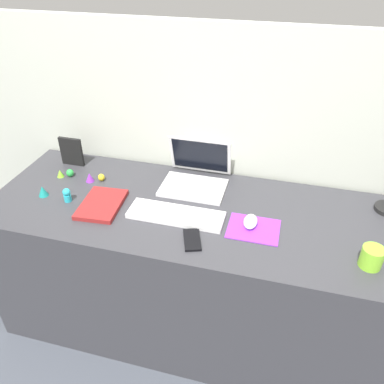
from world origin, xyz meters
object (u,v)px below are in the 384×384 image
Objects in this scene: notebook_pad at (102,204)px; toy_figurine_purple at (90,177)px; toy_figurine_green at (70,173)px; mouse at (250,222)px; toy_figurine_cyan at (67,195)px; coffee_mug at (372,257)px; toy_figurine_yellow at (101,177)px; laptop at (196,173)px; keyboard at (176,215)px; picture_frame at (71,152)px; toy_figurine_teal at (43,191)px; toy_figurine_lime at (60,173)px; cell_phone at (192,240)px.

toy_figurine_purple is at bearing 125.55° from notebook_pad.
toy_figurine_green is at bearing 171.97° from toy_figurine_purple.
mouse reaches higher than notebook_pad.
toy_figurine_cyan is (-0.16, -0.00, 0.02)m from notebook_pad.
coffee_mug is at bearing -14.81° from mouse.
laptop is at bearing 12.81° from toy_figurine_yellow.
laptop is at bearing 35.49° from notebook_pad.
laptop is 6.67× the size of toy_figurine_purple.
picture_frame is at bearing 155.72° from keyboard.
toy_figurine_green is 0.17m from toy_figurine_yellow.
picture_frame is 2.30× the size of toy_figurine_cyan.
laptop is 6.05× the size of toy_figurine_teal.
toy_figurine_purple is (0.16, -0.13, -0.05)m from picture_frame.
toy_figurine_green is 1.08× the size of toy_figurine_yellow.
coffee_mug reaches higher than toy_figurine_teal.
toy_figurine_purple is (-0.49, 0.16, 0.01)m from keyboard.
laptop is 0.46m from toy_figurine_yellow.
notebook_pad is 5.34× the size of toy_figurine_purple.
notebook_pad is at bearing 0.75° from toy_figurine_cyan.
keyboard is 4.27× the size of mouse.
laptop is 0.60m from toy_figurine_cyan.
mouse is 0.77m from toy_figurine_yellow.
toy_figurine_lime is (-0.65, 0.17, 0.01)m from keyboard.
cell_phone is at bearing -19.58° from notebook_pad.
mouse is (0.31, 0.02, 0.01)m from keyboard.
toy_figurine_cyan is at bearing 176.25° from coffee_mug.
toy_figurine_teal is at bearing 175.83° from toy_figurine_cyan.
keyboard is 0.63m from toy_figurine_green.
keyboard is at bearing -18.64° from toy_figurine_purple.
toy_figurine_lime is 0.16m from toy_figurine_purple.
toy_figurine_yellow reaches higher than notebook_pad.
coffee_mug is at bearing -10.48° from toy_figurine_lime.
toy_figurine_teal is 0.22m from toy_figurine_purple.
toy_figurine_green is (0.04, -0.11, -0.06)m from picture_frame.
laptop is at bearing 138.45° from mouse.
toy_figurine_purple is at bearing -8.03° from toy_figurine_green.
coffee_mug is 1.23m from toy_figurine_yellow.
toy_figurine_lime is at bearing 128.92° from toy_figurine_cyan.
toy_figurine_cyan is 1.72× the size of toy_figurine_lime.
mouse is 2.47× the size of toy_figurine_green.
notebook_pad is 4.84× the size of toy_figurine_teal.
toy_figurine_teal is (-0.64, -0.00, 0.01)m from keyboard.
mouse is 1.00m from picture_frame.
toy_figurine_lime is at bearing 138.99° from cell_phone.
notebook_pad is 0.36m from toy_figurine_lime.
cell_phone is 0.85× the size of picture_frame.
toy_figurine_purple is at bearing -38.58° from picture_frame.
coffee_mug is (0.76, -0.10, 0.03)m from keyboard.
toy_figurine_yellow is (0.07, 0.20, -0.02)m from toy_figurine_cyan.
toy_figurine_purple is at bearing 84.41° from toy_figurine_cyan.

